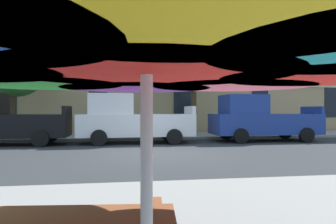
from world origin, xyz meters
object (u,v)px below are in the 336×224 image
object	(u,v)px
pickup_blue	(260,120)
patio_umbrella	(147,22)
pickup_white	(131,120)
pickup_black	(1,121)
street_tree_left	(15,67)
street_tree_middle	(190,62)

from	to	relation	value
pickup_blue	patio_umbrella	bearing A→B (deg)	-117.23
pickup_white	patio_umbrella	size ratio (longest dim) A/B	1.65
pickup_white	pickup_blue	xyz separation A→B (m)	(6.15, 0.00, 0.00)
pickup_black	pickup_white	distance (m)	5.46
patio_umbrella	street_tree_left	bearing A→B (deg)	108.99
pickup_blue	street_tree_middle	world-z (taller)	street_tree_middle
pickup_white	pickup_blue	distance (m)	6.15
pickup_blue	patio_umbrella	world-z (taller)	patio_umbrella
street_tree_middle	patio_umbrella	bearing A→B (deg)	-103.58
street_tree_left	patio_umbrella	world-z (taller)	street_tree_left
patio_umbrella	pickup_blue	bearing A→B (deg)	62.77
pickup_black	street_tree_left	size ratio (longest dim) A/B	1.00
pickup_white	street_tree_middle	distance (m)	5.31
pickup_blue	patio_umbrella	xyz separation A→B (m)	(-6.53, -12.70, 0.88)
pickup_white	patio_umbrella	xyz separation A→B (m)	(-0.38, -12.70, 0.88)
pickup_black	patio_umbrella	xyz separation A→B (m)	(5.08, -12.70, 0.88)
pickup_white	patio_umbrella	bearing A→B (deg)	-91.73
patio_umbrella	pickup_white	bearing A→B (deg)	88.27
pickup_black	pickup_blue	bearing A→B (deg)	0.00
pickup_black	pickup_blue	xyz separation A→B (m)	(11.62, 0.00, 0.00)
street_tree_left	street_tree_middle	world-z (taller)	street_tree_middle
street_tree_left	street_tree_middle	distance (m)	9.15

